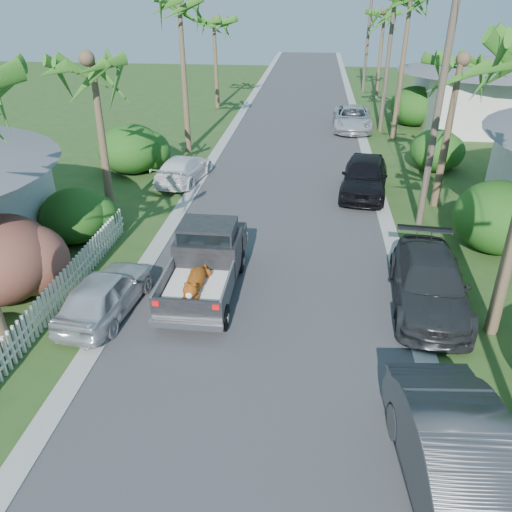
# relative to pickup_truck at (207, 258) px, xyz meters

# --- Properties ---
(ground) EXTENTS (120.00, 120.00, 0.00)m
(ground) POSITION_rel_pickup_truck_xyz_m (1.91, -7.31, -1.01)
(ground) COLOR #274D1D
(ground) RESTS_ON ground
(road) EXTENTS (8.00, 100.00, 0.02)m
(road) POSITION_rel_pickup_truck_xyz_m (1.91, 17.69, -1.00)
(road) COLOR #38383A
(road) RESTS_ON ground
(curb_left) EXTENTS (0.60, 100.00, 0.06)m
(curb_left) POSITION_rel_pickup_truck_xyz_m (-2.39, 17.69, -0.98)
(curb_left) COLOR #A5A39E
(curb_left) RESTS_ON ground
(curb_right) EXTENTS (0.60, 100.00, 0.06)m
(curb_right) POSITION_rel_pickup_truck_xyz_m (6.21, 17.69, -0.98)
(curb_right) COLOR #A5A39E
(curb_right) RESTS_ON ground
(pickup_truck) EXTENTS (1.98, 5.12, 2.06)m
(pickup_truck) POSITION_rel_pickup_truck_xyz_m (0.00, 0.00, 0.00)
(pickup_truck) COLOR black
(pickup_truck) RESTS_ON ground
(parked_car_rn) EXTENTS (2.23, 5.18, 1.66)m
(parked_car_rn) POSITION_rel_pickup_truck_xyz_m (5.98, -6.97, -0.18)
(parked_car_rn) COLOR #34363A
(parked_car_rn) RESTS_ON ground
(parked_car_rm) EXTENTS (2.47, 5.24, 1.48)m
(parked_car_rm) POSITION_rel_pickup_truck_xyz_m (6.68, -0.31, -0.27)
(parked_car_rm) COLOR #282A2D
(parked_car_rm) RESTS_ON ground
(parked_car_rf) EXTENTS (2.63, 5.17, 1.69)m
(parked_car_rf) POSITION_rel_pickup_truck_xyz_m (5.51, 8.82, -0.17)
(parked_car_rf) COLOR black
(parked_car_rf) RESTS_ON ground
(parked_car_rd) EXTENTS (2.54, 5.38, 1.49)m
(parked_car_rd) POSITION_rel_pickup_truck_xyz_m (5.65, 20.88, -0.27)
(parked_car_rd) COLOR silver
(parked_car_rd) RESTS_ON ground
(parked_car_ln) EXTENTS (1.94, 4.02, 1.32)m
(parked_car_ln) POSITION_rel_pickup_truck_xyz_m (-2.61, -1.82, -0.35)
(parked_car_ln) COLOR silver
(parked_car_ln) RESTS_ON ground
(parked_car_lf) EXTENTS (2.32, 4.55, 1.27)m
(parked_car_lf) POSITION_rel_pickup_truck_xyz_m (-3.09, 9.49, -0.38)
(parked_car_lf) COLOR white
(parked_car_lf) RESTS_ON ground
(palm_l_b) EXTENTS (4.40, 4.40, 7.40)m
(palm_l_b) POSITION_rel_pickup_truck_xyz_m (-4.89, 4.69, 5.14)
(palm_l_b) COLOR brown
(palm_l_b) RESTS_ON ground
(palm_l_d) EXTENTS (4.40, 4.40, 7.70)m
(palm_l_d) POSITION_rel_pickup_truck_xyz_m (-4.59, 26.69, 5.43)
(palm_l_d) COLOR brown
(palm_l_d) RESTS_ON ground
(palm_r_b) EXTENTS (4.40, 4.40, 7.20)m
(palm_r_b) POSITION_rel_pickup_truck_xyz_m (8.51, 7.69, 4.94)
(palm_r_b) COLOR brown
(palm_r_b) RESTS_ON ground
(palm_r_d) EXTENTS (4.40, 4.40, 8.00)m
(palm_r_d) POSITION_rel_pickup_truck_xyz_m (8.41, 32.69, 5.73)
(palm_r_d) COLOR brown
(palm_r_d) RESTS_ON ground
(shrub_l_b) EXTENTS (3.00, 3.30, 2.60)m
(shrub_l_b) POSITION_rel_pickup_truck_xyz_m (-5.89, -1.31, 0.29)
(shrub_l_b) COLOR #B71A41
(shrub_l_b) RESTS_ON ground
(shrub_l_c) EXTENTS (2.40, 2.64, 2.00)m
(shrub_l_c) POSITION_rel_pickup_truck_xyz_m (-5.49, 2.69, -0.01)
(shrub_l_c) COLOR #1D4E16
(shrub_l_c) RESTS_ON ground
(shrub_l_d) EXTENTS (3.20, 3.52, 2.40)m
(shrub_l_d) POSITION_rel_pickup_truck_xyz_m (-6.09, 10.69, 0.19)
(shrub_l_d) COLOR #1D4E16
(shrub_l_d) RESTS_ON ground
(shrub_r_b) EXTENTS (3.00, 3.30, 2.50)m
(shrub_r_b) POSITION_rel_pickup_truck_xyz_m (9.71, 3.69, 0.24)
(shrub_r_b) COLOR #1D4E16
(shrub_r_b) RESTS_ON ground
(shrub_r_c) EXTENTS (2.60, 2.86, 2.10)m
(shrub_r_c) POSITION_rel_pickup_truck_xyz_m (9.41, 12.69, 0.04)
(shrub_r_c) COLOR #1D4E16
(shrub_r_c) RESTS_ON ground
(shrub_r_d) EXTENTS (3.20, 3.52, 2.60)m
(shrub_r_d) POSITION_rel_pickup_truck_xyz_m (9.91, 22.69, 0.29)
(shrub_r_d) COLOR #1D4E16
(shrub_r_d) RESTS_ON ground
(picket_fence) EXTENTS (0.10, 11.00, 1.00)m
(picket_fence) POSITION_rel_pickup_truck_xyz_m (-4.09, -1.81, -0.51)
(picket_fence) COLOR white
(picket_fence) RESTS_ON ground
(house_right_far) EXTENTS (9.00, 8.00, 4.60)m
(house_right_far) POSITION_rel_pickup_truck_xyz_m (14.91, 22.69, 1.11)
(house_right_far) COLOR silver
(house_right_far) RESTS_ON ground
(utility_pole_b) EXTENTS (1.60, 0.26, 9.00)m
(utility_pole_b) POSITION_rel_pickup_truck_xyz_m (7.51, 5.69, 3.59)
(utility_pole_b) COLOR brown
(utility_pole_b) RESTS_ON ground
(utility_pole_c) EXTENTS (1.60, 0.26, 9.00)m
(utility_pole_c) POSITION_rel_pickup_truck_xyz_m (7.51, 20.69, 3.59)
(utility_pole_c) COLOR brown
(utility_pole_c) RESTS_ON ground
(utility_pole_d) EXTENTS (1.60, 0.26, 9.00)m
(utility_pole_d) POSITION_rel_pickup_truck_xyz_m (7.51, 35.69, 3.59)
(utility_pole_d) COLOR brown
(utility_pole_d) RESTS_ON ground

